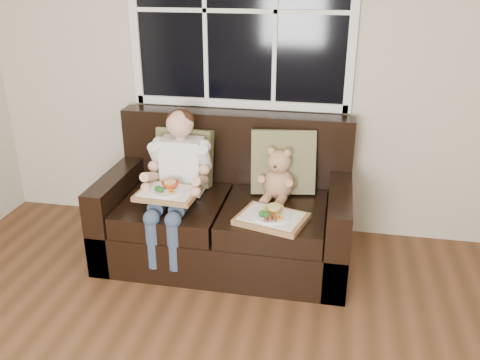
% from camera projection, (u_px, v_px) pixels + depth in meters
% --- Properties ---
extents(room_walls, '(4.52, 5.02, 2.71)m').
position_uv_depth(room_walls, '(165.00, 119.00, 1.25)').
color(room_walls, beige).
rests_on(room_walls, ground).
extents(window_back, '(1.62, 0.04, 1.37)m').
position_uv_depth(window_back, '(240.00, 11.00, 3.52)').
color(window_back, black).
rests_on(window_back, room_walls).
extents(loveseat, '(1.70, 0.92, 0.96)m').
position_uv_depth(loveseat, '(228.00, 213.00, 3.62)').
color(loveseat, black).
rests_on(loveseat, ground).
extents(pillow_left, '(0.42, 0.22, 0.42)m').
position_uv_depth(pillow_left, '(184.00, 157.00, 3.69)').
color(pillow_left, olive).
rests_on(pillow_left, loveseat).
extents(pillow_right, '(0.47, 0.28, 0.46)m').
position_uv_depth(pillow_right, '(283.00, 162.00, 3.55)').
color(pillow_right, olive).
rests_on(pillow_right, loveseat).
extents(child, '(0.41, 0.61, 0.93)m').
position_uv_depth(child, '(178.00, 171.00, 3.43)').
color(child, white).
rests_on(child, loveseat).
extents(teddy_bear, '(0.24, 0.29, 0.38)m').
position_uv_depth(teddy_bear, '(279.00, 178.00, 3.48)').
color(teddy_bear, tan).
rests_on(teddy_bear, loveseat).
extents(tray_left, '(0.41, 0.32, 0.09)m').
position_uv_depth(tray_left, '(168.00, 192.00, 3.32)').
color(tray_left, '#A66F4A').
rests_on(tray_left, child).
extents(tray_right, '(0.49, 0.42, 0.10)m').
position_uv_depth(tray_right, '(272.00, 217.00, 3.19)').
color(tray_right, '#A66F4A').
rests_on(tray_right, loveseat).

